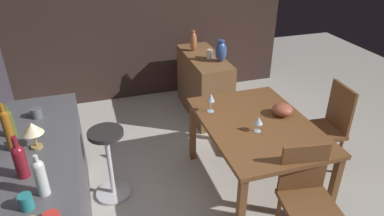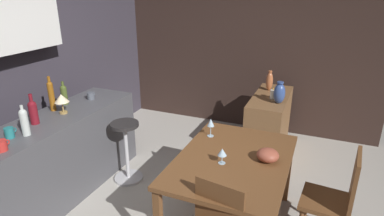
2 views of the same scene
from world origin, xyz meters
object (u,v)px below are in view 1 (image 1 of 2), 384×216
pillar_candle_tall (209,54)px  wine_bottle_ruby (20,160)px  wine_glass_left (211,98)px  wine_bottle_clear (40,176)px  wine_bottle_amber (8,129)px  cup_teal (26,202)px  bar_stool (110,162)px  vase_copper (193,41)px  cup_slate (36,113)px  chair_near_window (306,196)px  vase_ceramic_blue (221,51)px  chair_by_doorway (328,125)px  wine_glass_right (258,121)px  sideboard_cabinet (204,85)px  counter_lamp (33,129)px  dining_table (257,130)px  wine_bottle_olive (9,122)px  fruit_bowl (282,110)px

pillar_candle_tall → wine_bottle_ruby: bearing=133.7°
wine_glass_left → wine_bottle_clear: 1.72m
wine_bottle_amber → cup_teal: (-0.66, -0.15, -0.13)m
bar_stool → vase_copper: size_ratio=2.65×
bar_stool → cup_slate: 0.78m
chair_near_window → vase_ceramic_blue: vase_ceramic_blue is taller
chair_by_doorway → vase_ceramic_blue: 1.52m
wine_glass_right → vase_ceramic_blue: (1.49, -0.24, 0.11)m
bar_stool → wine_glass_right: wine_glass_right is taller
chair_near_window → wine_glass_left: (1.08, 0.40, 0.38)m
sideboard_cabinet → counter_lamp: (-1.67, 1.89, 0.65)m
wine_bottle_amber → vase_copper: size_ratio=1.38×
dining_table → cup_teal: 2.00m
wine_bottle_clear → wine_bottle_ruby: wine_bottle_ruby is taller
dining_table → wine_bottle_ruby: (-0.38, 1.90, 0.37)m
wine_bottle_ruby → wine_bottle_amber: wine_bottle_amber is taller
chair_by_doorway → chair_near_window: bearing=136.0°
wine_bottle_amber → wine_bottle_olive: bearing=8.4°
fruit_bowl → sideboard_cabinet: bearing=9.0°
bar_stool → fruit_bowl: (-0.23, -1.63, 0.41)m
wine_glass_left → counter_lamp: size_ratio=0.90×
vase_copper → wine_bottle_clear: bearing=144.6°
wine_glass_right → vase_copper: bearing=-1.0°
chair_by_doorway → wine_glass_left: (0.24, 1.21, 0.38)m
sideboard_cabinet → wine_glass_right: (-1.73, 0.11, 0.43)m
dining_table → vase_ceramic_blue: bearing=-7.2°
wine_bottle_olive → pillar_candle_tall: 2.51m
wine_glass_right → wine_bottle_olive: 2.00m
chair_by_doorway → wine_bottle_ruby: size_ratio=3.07×
cup_teal → wine_bottle_ruby: bearing=8.5°
wine_glass_right → cup_slate: cup_slate is taller
vase_ceramic_blue → wine_bottle_olive: bearing=118.5°
bar_stool → wine_glass_left: (0.04, -1.01, 0.49)m
wine_glass_left → fruit_bowl: wine_glass_left is taller
sideboard_cabinet → wine_bottle_amber: size_ratio=2.91×
wine_glass_left → sideboard_cabinet: bearing=-16.6°
wine_glass_left → wine_bottle_ruby: wine_bottle_ruby is taller
wine_bottle_olive → counter_lamp: 0.30m
bar_stool → wine_glass_right: size_ratio=5.19×
pillar_candle_tall → sideboard_cabinet: bearing=19.8°
vase_copper → chair_near_window: bearing=-178.0°
wine_bottle_clear → chair_by_doorway: bearing=-75.3°
vase_ceramic_blue → vase_copper: size_ratio=0.99×
vase_copper → fruit_bowl: bearing=-169.9°
chair_near_window → wine_bottle_olive: (0.91, 2.10, 0.53)m
wine_glass_left → pillar_candle_tall: bearing=-19.3°
wine_bottle_amber → vase_ceramic_blue: 2.60m
chair_near_window → pillar_candle_tall: 2.29m
chair_near_window → pillar_candle_tall: pillar_candle_tall is taller
dining_table → sideboard_cabinet: bearing=-1.5°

